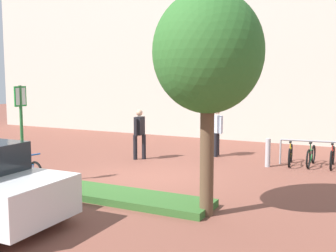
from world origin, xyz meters
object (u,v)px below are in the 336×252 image
bollard_steel (268,153)px  person_casual_tan (217,129)px  parking_sign_post (21,121)px  tree_sidewalk (208,54)px  bike_at_sign (26,170)px  bike_rack_cluster (332,156)px  person_suited_navy (139,131)px

bollard_steel → person_casual_tan: (-2.05, 0.97, 0.53)m
person_casual_tan → parking_sign_post: bearing=-117.7°
tree_sidewalk → person_casual_tan: size_ratio=2.61×
tree_sidewalk → bike_at_sign: bearing=177.0°
parking_sign_post → bike_at_sign: size_ratio=1.59×
bike_at_sign → bike_rack_cluster: size_ratio=0.51×
bollard_steel → parking_sign_post: bearing=-135.9°
parking_sign_post → bollard_steel: (5.22, 5.06, -1.24)m
bike_at_sign → person_suited_navy: bearing=75.6°
bike_rack_cluster → person_casual_tan: (-3.87, 0.14, 0.64)m
person_suited_navy → person_casual_tan: size_ratio=1.00×
person_casual_tan → bike_rack_cluster: bearing=-2.1°
bike_rack_cluster → person_suited_navy: (-6.06, -1.58, 0.64)m
bike_rack_cluster → person_casual_tan: size_ratio=1.85×
person_suited_navy → bike_at_sign: bearing=-104.4°
bollard_steel → person_casual_tan: size_ratio=0.52×
parking_sign_post → bike_at_sign: bearing=117.0°
bollard_steel → person_suited_navy: person_suited_navy is taller
bike_rack_cluster → bollard_steel: bearing=-155.5°
parking_sign_post → bollard_steel: 7.37m
parking_sign_post → person_suited_navy: (0.99, 4.31, -0.71)m
parking_sign_post → bike_at_sign: 1.35m
parking_sign_post → bike_at_sign: parking_sign_post is taller
person_suited_navy → person_casual_tan: bearing=38.2°
bike_at_sign → person_casual_tan: 6.74m
tree_sidewalk → bike_rack_cluster: tree_sidewalk is taller
person_suited_navy → person_casual_tan: (2.18, 1.72, 0.00)m
bike_rack_cluster → person_casual_tan: bearing=177.9°
person_suited_navy → bike_rack_cluster: bearing=14.6°
parking_sign_post → tree_sidewalk: bearing=-1.3°
tree_sidewalk → bike_rack_cluster: size_ratio=1.41×
bike_rack_cluster → bike_at_sign: bearing=-141.2°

